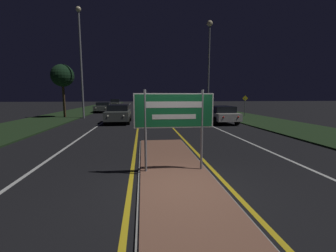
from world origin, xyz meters
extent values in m
plane|color=black|center=(0.00, 0.00, 0.00)|extent=(160.00, 160.00, 0.00)
cube|color=#999993|center=(0.00, 1.13, 0.03)|extent=(2.05, 9.02, 0.05)
cube|color=brown|center=(0.00, 1.13, 0.05)|extent=(1.93, 8.90, 0.10)
cube|color=#1E3319|center=(-9.50, 20.00, 0.04)|extent=(5.00, 100.00, 0.08)
cube|color=#1E3319|center=(9.50, 20.00, 0.04)|extent=(5.00, 100.00, 0.08)
cube|color=gold|center=(-1.21, 25.00, 0.00)|extent=(0.12, 70.00, 0.01)
cube|color=gold|center=(1.21, 25.00, 0.00)|extent=(0.12, 70.00, 0.01)
cube|color=silver|center=(-4.20, 25.00, 0.00)|extent=(0.12, 70.00, 0.01)
cube|color=silver|center=(4.20, 25.00, 0.00)|extent=(0.12, 70.00, 0.01)
cube|color=silver|center=(-7.20, 25.00, 0.00)|extent=(0.10, 70.00, 0.01)
cube|color=silver|center=(7.20, 25.00, 0.00)|extent=(0.10, 70.00, 0.01)
cylinder|color=gray|center=(-0.81, 1.13, 1.25)|extent=(0.07, 0.07, 2.31)
cylinder|color=gray|center=(0.81, 1.13, 1.25)|extent=(0.07, 0.07, 2.31)
cube|color=#146033|center=(0.00, 1.13, 1.82)|extent=(2.25, 0.04, 0.97)
cube|color=white|center=(0.00, 1.11, 1.82)|extent=(2.25, 0.00, 0.97)
cube|color=#146033|center=(0.00, 1.10, 1.82)|extent=(2.18, 0.01, 0.91)
cube|color=white|center=(0.00, 1.10, 1.99)|extent=(1.57, 0.01, 0.17)
cube|color=white|center=(0.00, 1.10, 1.66)|extent=(1.24, 0.01, 0.14)
cylinder|color=gray|center=(-6.65, 17.79, 5.02)|extent=(0.18, 0.18, 10.04)
sphere|color=beige|center=(-6.65, 17.79, 10.19)|extent=(0.49, 0.49, 0.49)
cylinder|color=gray|center=(6.56, 19.91, 4.91)|extent=(0.18, 0.18, 9.83)
sphere|color=beige|center=(6.56, 19.91, 10.02)|extent=(0.64, 0.64, 0.64)
cube|color=silver|center=(5.51, 12.73, 0.61)|extent=(1.81, 4.43, 0.58)
cube|color=black|center=(5.51, 12.46, 1.15)|extent=(1.59, 2.31, 0.49)
sphere|color=red|center=(4.95, 10.53, 0.69)|extent=(0.14, 0.14, 0.14)
sphere|color=red|center=(6.07, 10.53, 0.69)|extent=(0.14, 0.14, 0.14)
cylinder|color=black|center=(4.64, 14.10, 0.33)|extent=(0.22, 0.65, 0.65)
cylinder|color=black|center=(6.37, 14.10, 0.33)|extent=(0.22, 0.65, 0.65)
cylinder|color=black|center=(4.64, 11.35, 0.33)|extent=(0.22, 0.65, 0.65)
cylinder|color=black|center=(6.37, 11.35, 0.33)|extent=(0.22, 0.65, 0.65)
cube|color=navy|center=(2.37, 22.11, 0.61)|extent=(1.73, 4.22, 0.60)
cube|color=black|center=(2.37, 21.86, 1.15)|extent=(1.52, 2.19, 0.47)
sphere|color=red|center=(1.83, 20.02, 0.69)|extent=(0.14, 0.14, 0.14)
sphere|color=red|center=(2.90, 20.02, 0.69)|extent=(0.14, 0.14, 0.14)
cylinder|color=black|center=(1.54, 23.42, 0.31)|extent=(0.22, 0.63, 0.63)
cylinder|color=black|center=(3.19, 23.42, 0.31)|extent=(0.22, 0.63, 0.63)
cylinder|color=black|center=(1.54, 20.80, 0.31)|extent=(0.22, 0.63, 0.63)
cylinder|color=black|center=(3.19, 20.80, 0.31)|extent=(0.22, 0.63, 0.63)
cube|color=maroon|center=(2.66, 32.46, 0.60)|extent=(1.78, 4.00, 0.60)
cube|color=black|center=(2.66, 32.22, 1.14)|extent=(1.57, 2.08, 0.48)
sphere|color=red|center=(2.11, 30.48, 0.68)|extent=(0.14, 0.14, 0.14)
sphere|color=red|center=(3.21, 30.48, 0.68)|extent=(0.14, 0.14, 0.14)
cylinder|color=black|center=(1.81, 33.70, 0.30)|extent=(0.22, 0.61, 0.61)
cylinder|color=black|center=(3.51, 33.70, 0.30)|extent=(0.22, 0.61, 0.61)
cylinder|color=black|center=(1.81, 31.22, 0.30)|extent=(0.22, 0.61, 0.61)
cylinder|color=black|center=(3.51, 31.22, 0.30)|extent=(0.22, 0.61, 0.61)
cube|color=#4C514C|center=(2.81, 42.82, 0.64)|extent=(1.87, 4.52, 0.65)
cube|color=black|center=(2.81, 42.54, 1.21)|extent=(1.65, 2.35, 0.49)
sphere|color=red|center=(2.23, 40.58, 0.72)|extent=(0.14, 0.14, 0.14)
sphere|color=red|center=(3.39, 40.58, 0.72)|extent=(0.14, 0.14, 0.14)
cylinder|color=black|center=(1.91, 44.22, 0.31)|extent=(0.22, 0.63, 0.63)
cylinder|color=black|center=(3.70, 44.22, 0.31)|extent=(0.22, 0.63, 0.63)
cylinder|color=black|center=(1.91, 41.41, 0.31)|extent=(0.22, 0.63, 0.63)
cylinder|color=black|center=(3.70, 41.41, 0.31)|extent=(0.22, 0.63, 0.63)
cube|color=#4C514C|center=(-2.83, 13.58, 0.67)|extent=(1.82, 4.03, 0.70)
cube|color=black|center=(-2.83, 13.82, 1.25)|extent=(1.60, 2.10, 0.46)
sphere|color=white|center=(-3.40, 11.58, 0.75)|extent=(0.14, 0.14, 0.14)
sphere|color=white|center=(-2.27, 11.58, 0.75)|extent=(0.14, 0.14, 0.14)
cylinder|color=black|center=(-3.70, 12.33, 0.32)|extent=(0.22, 0.63, 0.63)
cylinder|color=black|center=(-1.97, 12.33, 0.32)|extent=(0.22, 0.63, 0.63)
cylinder|color=black|center=(-3.70, 14.83, 0.32)|extent=(0.22, 0.63, 0.63)
cylinder|color=black|center=(-1.97, 14.83, 0.32)|extent=(0.22, 0.63, 0.63)
cube|color=#4C514C|center=(-6.06, 25.89, 0.62)|extent=(1.89, 4.34, 0.58)
cube|color=black|center=(-6.06, 26.15, 1.12)|extent=(1.67, 2.26, 0.43)
sphere|color=white|center=(-6.65, 23.74, 0.69)|extent=(0.14, 0.14, 0.14)
sphere|color=white|center=(-5.47, 23.74, 0.69)|extent=(0.14, 0.14, 0.14)
cylinder|color=black|center=(-6.97, 24.55, 0.33)|extent=(0.22, 0.66, 0.66)
cylinder|color=black|center=(-5.15, 24.55, 0.33)|extent=(0.22, 0.66, 0.66)
cylinder|color=black|center=(-6.97, 27.24, 0.33)|extent=(0.22, 0.66, 0.66)
cylinder|color=black|center=(-5.15, 27.24, 0.33)|extent=(0.22, 0.66, 0.66)
cube|color=#4C514C|center=(-5.97, 38.87, 0.68)|extent=(1.79, 4.41, 0.65)
cube|color=black|center=(-5.97, 39.13, 1.28)|extent=(1.57, 2.29, 0.55)
sphere|color=white|center=(-6.52, 36.68, 0.76)|extent=(0.14, 0.14, 0.14)
sphere|color=white|center=(-5.42, 36.68, 0.76)|extent=(0.14, 0.14, 0.14)
cylinder|color=black|center=(-6.82, 37.50, 0.35)|extent=(0.22, 0.70, 0.70)
cylinder|color=black|center=(-5.12, 37.50, 0.35)|extent=(0.22, 0.70, 0.70)
cylinder|color=black|center=(-6.82, 40.23, 0.35)|extent=(0.22, 0.70, 0.70)
cylinder|color=black|center=(-5.12, 40.23, 0.35)|extent=(0.22, 0.70, 0.70)
cylinder|color=gray|center=(9.77, 17.32, 1.04)|extent=(0.06, 0.06, 1.93)
cube|color=yellow|center=(9.77, 17.32, 1.95)|extent=(0.60, 0.02, 0.60)
cylinder|color=#4C3823|center=(-8.68, 18.56, 1.89)|extent=(0.24, 0.24, 3.62)
sphere|color=black|center=(-8.68, 18.56, 4.20)|extent=(2.20, 2.20, 2.20)
camera|label=1|loc=(-0.89, -5.10, 2.25)|focal=24.00mm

